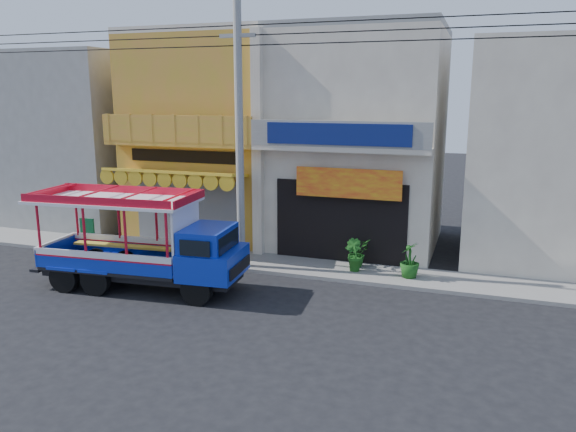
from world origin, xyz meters
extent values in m
plane|color=black|center=(0.00, 0.00, 0.00)|extent=(90.00, 90.00, 0.00)
cube|color=slate|center=(0.00, 4.00, 0.06)|extent=(30.00, 2.00, 0.12)
cube|color=#B09527|center=(-4.00, 8.00, 4.00)|extent=(6.00, 6.00, 8.00)
cube|color=#595B5E|center=(-4.00, 4.98, 1.40)|extent=(4.20, 0.10, 2.60)
cube|color=gold|center=(-4.00, 4.25, 3.05)|extent=(5.20, 1.50, 0.31)
cube|color=#B09527|center=(-4.00, 4.65, 4.05)|extent=(6.00, 0.70, 0.18)
cube|color=#B09527|center=(-4.00, 4.35, 4.60)|extent=(6.00, 0.12, 0.95)
cube|color=black|center=(-4.00, 4.97, 3.55)|extent=(4.50, 0.04, 0.45)
cube|color=beige|center=(-4.00, 8.00, 8.12)|extent=(6.00, 6.00, 0.24)
cube|color=beige|center=(2.00, 8.00, 4.00)|extent=(6.00, 6.00, 8.00)
cube|color=black|center=(2.00, 4.98, 1.50)|extent=(4.60, 0.12, 2.80)
cube|color=yellow|center=(2.30, 4.70, 2.90)|extent=(3.60, 0.05, 1.00)
cube|color=beige|center=(2.00, 4.65, 4.05)|extent=(6.00, 0.70, 0.18)
cube|color=gray|center=(2.00, 4.35, 4.55)|extent=(6.00, 0.12, 0.85)
cube|color=navy|center=(2.00, 4.28, 4.55)|extent=(4.80, 0.06, 0.70)
cube|color=gray|center=(2.00, 8.00, 8.12)|extent=(6.00, 6.00, 0.24)
cube|color=beige|center=(-1.00, 4.85, 4.00)|extent=(0.35, 0.30, 8.00)
cube|color=gray|center=(-11.00, 8.00, 3.80)|extent=(6.00, 6.00, 7.60)
cube|color=beige|center=(9.00, 8.00, 3.80)|extent=(6.00, 6.00, 7.60)
cylinder|color=gray|center=(-1.00, 3.30, 4.50)|extent=(0.26, 0.26, 9.00)
cube|color=gray|center=(-1.00, 3.30, 7.60)|extent=(1.20, 0.12, 0.12)
cylinder|color=black|center=(0.00, 3.30, 7.30)|extent=(28.00, 0.04, 0.04)
cylinder|color=black|center=(0.00, 3.30, 7.60)|extent=(28.00, 0.04, 0.04)
cylinder|color=black|center=(0.00, 3.30, 7.90)|extent=(28.00, 0.04, 0.04)
cylinder|color=black|center=(-0.85, -0.19, 0.44)|extent=(0.91, 0.32, 0.89)
cylinder|color=black|center=(-0.98, 1.49, 0.44)|extent=(0.91, 0.32, 0.89)
cylinder|color=black|center=(-4.04, -0.44, 0.44)|extent=(0.91, 0.32, 0.89)
cylinder|color=black|center=(-4.17, 1.24, 0.44)|extent=(0.91, 0.32, 0.89)
cylinder|color=black|center=(-5.10, -0.53, 0.44)|extent=(0.91, 0.32, 0.89)
cylinder|color=black|center=(-5.23, 1.16, 0.44)|extent=(0.91, 0.32, 0.89)
cube|color=black|center=(-3.04, 0.48, 0.53)|extent=(6.07, 1.93, 0.25)
cube|color=#1333CD|center=(-0.73, 0.66, 1.02)|extent=(1.75, 2.08, 0.80)
cube|color=#1333CD|center=(-0.87, 0.65, 1.73)|extent=(1.38, 1.89, 0.67)
cube|color=black|center=(-0.25, 0.70, 1.69)|extent=(0.18, 1.56, 0.49)
cube|color=black|center=(-3.77, 0.42, 0.71)|extent=(4.54, 2.30, 0.11)
cube|color=#1333CD|center=(-3.70, -0.52, 1.02)|extent=(4.39, 0.42, 0.53)
cube|color=white|center=(-3.70, -0.52, 1.26)|extent=(4.39, 0.43, 0.20)
cube|color=#1333CD|center=(-3.84, 1.36, 1.02)|extent=(4.39, 0.42, 0.53)
cube|color=white|center=(-3.84, 1.36, 1.26)|extent=(4.39, 0.43, 0.20)
cylinder|color=red|center=(-5.76, -0.66, 2.00)|extent=(0.09, 0.09, 1.42)
cylinder|color=red|center=(-5.90, 1.18, 2.00)|extent=(0.09, 0.09, 1.42)
cube|color=white|center=(-1.56, 0.60, 1.71)|extent=(0.21, 1.80, 2.00)
cube|color=white|center=(-3.86, 0.42, 2.71)|extent=(5.09, 2.56, 0.09)
cube|color=red|center=(-3.86, 0.42, 2.87)|extent=(4.91, 2.46, 0.23)
cube|color=black|center=(-8.03, 4.24, 0.17)|extent=(0.52, 0.31, 0.09)
cube|color=#0C4824|center=(-8.03, 4.24, 0.63)|extent=(0.60, 0.11, 0.83)
imported|color=#1A5317|center=(2.70, 4.51, 0.59)|extent=(1.04, 1.08, 0.93)
imported|color=#1A5317|center=(2.71, 4.00, 0.65)|extent=(0.74, 0.71, 1.06)
imported|color=#1A5317|center=(4.54, 3.90, 0.69)|extent=(0.73, 0.73, 1.14)
camera|label=1|loc=(6.45, -13.45, 5.83)|focal=35.00mm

